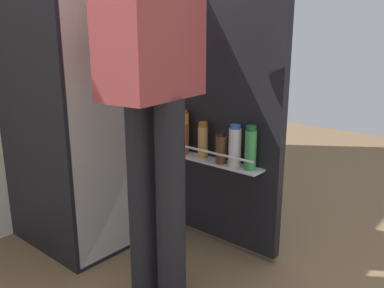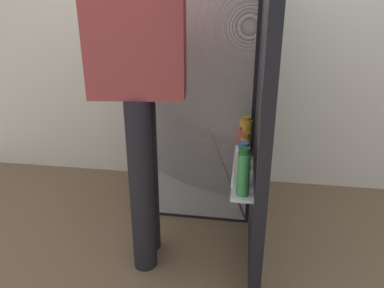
{
  "view_description": "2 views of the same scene",
  "coord_description": "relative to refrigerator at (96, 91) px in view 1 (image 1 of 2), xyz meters",
  "views": [
    {
      "loc": [
        -1.28,
        -1.28,
        1.12
      ],
      "look_at": [
        0.05,
        -0.14,
        0.64
      ],
      "focal_mm": 37.69,
      "sensor_mm": 36.0,
      "label": 1
    },
    {
      "loc": [
        0.29,
        -1.6,
        1.18
      ],
      "look_at": [
        0.03,
        -0.05,
        0.62
      ],
      "focal_mm": 30.9,
      "sensor_mm": 36.0,
      "label": 2
    }
  ],
  "objects": [
    {
      "name": "ground_plane",
      "position": [
        -0.03,
        -0.52,
        -0.83
      ],
      "size": [
        6.98,
        6.98,
        0.0
      ],
      "primitive_type": "plane",
      "color": "brown"
    },
    {
      "name": "kitchen_wall",
      "position": [
        -0.03,
        0.42,
        0.41
      ],
      "size": [
        4.4,
        0.1,
        2.47
      ],
      "primitive_type": "cube",
      "color": "silver",
      "rests_on": "ground_plane"
    },
    {
      "name": "refrigerator",
      "position": [
        0.0,
        0.0,
        0.0
      ],
      "size": [
        0.74,
        1.31,
        1.65
      ],
      "color": "black",
      "rests_on": "ground_plane"
    },
    {
      "name": "person",
      "position": [
        -0.21,
        -0.67,
        0.24
      ],
      "size": [
        0.62,
        0.72,
        1.76
      ],
      "color": "black",
      "rests_on": "ground_plane"
    }
  ]
}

